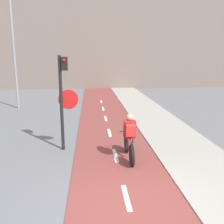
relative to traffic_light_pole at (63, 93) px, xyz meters
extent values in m
plane|color=slate|center=(1.68, -3.76, -2.00)|extent=(120.00, 120.00, 0.00)
cube|color=brown|center=(1.68, -3.76, -1.99)|extent=(2.68, 60.00, 0.02)
cube|color=white|center=(1.68, -3.26, -1.98)|extent=(0.12, 1.10, 0.00)
cube|color=white|center=(1.68, -0.76, -1.98)|extent=(0.12, 1.10, 0.00)
cube|color=white|center=(1.68, 1.74, -1.98)|extent=(0.12, 1.10, 0.00)
cube|color=white|center=(1.68, 4.24, -1.98)|extent=(0.12, 1.10, 0.00)
cube|color=white|center=(1.68, 6.74, -1.98)|extent=(0.12, 1.10, 0.00)
cube|color=white|center=(1.68, 9.24, -1.98)|extent=(0.12, 1.10, 0.00)
cube|color=slate|center=(1.68, 19.45, 3.13)|extent=(60.00, 5.00, 10.27)
cylinder|color=black|center=(-0.08, 0.00, -0.38)|extent=(0.11, 0.11, 3.23)
cube|color=black|center=(0.07, 0.00, 0.96)|extent=(0.20, 0.20, 0.44)
sphere|color=red|center=(0.07, -0.11, 1.07)|extent=(0.09, 0.09, 0.09)
cone|color=red|center=(0.15, 0.00, -0.22)|extent=(0.67, 0.01, 0.67)
cone|color=silver|center=(0.15, 0.00, -0.22)|extent=(0.60, 0.02, 0.60)
cylinder|color=gray|center=(-3.63, 7.50, 1.34)|extent=(0.14, 0.14, 6.67)
cylinder|color=black|center=(2.08, -1.55, -1.67)|extent=(0.07, 0.65, 0.65)
cylinder|color=black|center=(2.08, -0.44, -1.67)|extent=(0.07, 0.65, 0.65)
cylinder|color=maroon|center=(2.08, -0.78, -1.50)|extent=(0.04, 0.71, 0.41)
cylinder|color=maroon|center=(2.08, -1.30, -1.48)|extent=(0.04, 0.37, 0.43)
cylinder|color=maroon|center=(2.08, -0.95, -1.30)|extent=(0.04, 1.03, 0.07)
cylinder|color=maroon|center=(2.08, -1.34, -1.68)|extent=(0.04, 0.42, 0.05)
cylinder|color=black|center=(2.08, -0.44, -1.26)|extent=(0.46, 0.03, 0.03)
cube|color=maroon|center=(2.08, -1.08, -1.00)|extent=(0.36, 0.31, 0.59)
sphere|color=tan|center=(2.08, -1.04, -0.62)|extent=(0.22, 0.22, 0.22)
cylinder|color=#232328|center=(1.98, -1.11, -1.43)|extent=(0.04, 0.07, 0.41)
cylinder|color=#232328|center=(2.18, -1.11, -1.43)|extent=(0.04, 0.07, 0.41)
cube|color=red|center=(2.08, -1.26, -0.98)|extent=(0.28, 0.23, 0.39)
camera|label=1|loc=(0.89, -8.38, 1.19)|focal=40.00mm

